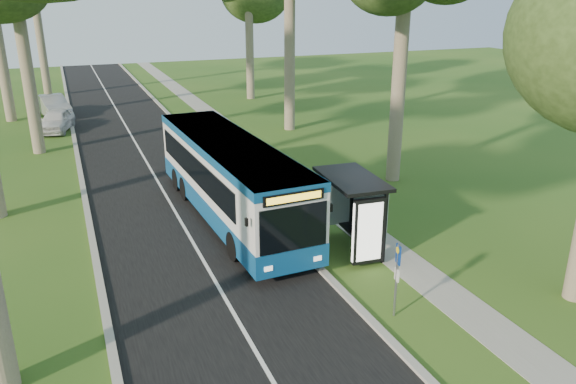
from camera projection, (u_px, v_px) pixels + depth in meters
name	position (u px, v px, depth m)	size (l,w,h in m)	color
ground	(303.00, 253.00, 20.29)	(120.00, 120.00, 0.00)	#29541A
road	(158.00, 182.00, 27.78)	(7.00, 100.00, 0.02)	black
kerb_east	(226.00, 173.00, 28.99)	(0.25, 100.00, 0.12)	#9E9B93
kerb_west	(83.00, 190.00, 26.53)	(0.25, 100.00, 0.12)	#9E9B93
centre_line	(158.00, 182.00, 27.77)	(0.12, 100.00, 0.01)	white
footpath	(280.00, 167.00, 30.07)	(1.50, 100.00, 0.02)	gray
bus	(230.00, 179.00, 22.86)	(3.14, 12.46, 3.28)	white
bus_stop_sign	(397.00, 271.00, 15.89)	(0.12, 0.32, 2.29)	gray
bus_shelter	(361.00, 202.00, 19.58)	(1.96, 3.35, 2.78)	black
litter_bin	(298.00, 216.00, 22.42)	(0.51, 0.51, 0.89)	black
car_white	(56.00, 121.00, 37.62)	(1.70, 4.24, 1.44)	silver
car_silver	(53.00, 106.00, 42.09)	(1.67, 4.79, 1.58)	#9A9DA2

